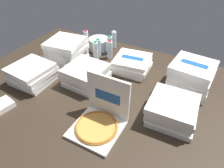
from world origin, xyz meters
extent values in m
cube|color=#2D2319|center=(0.00, 0.00, -0.01)|extent=(3.20, 2.40, 0.02)
cube|color=white|center=(0.15, -0.36, 0.01)|extent=(0.40, 0.40, 0.03)
cylinder|color=#C6893D|center=(0.15, -0.36, 0.04)|extent=(0.36, 0.36, 0.02)
torus|color=#A96324|center=(0.15, -0.36, 0.05)|extent=(0.36, 0.36, 0.02)
cube|color=white|center=(0.15, -0.16, 0.23)|extent=(0.40, 0.03, 0.40)
cube|color=#19519E|center=(0.15, -0.17, 0.23)|extent=(0.24, 0.00, 0.10)
cube|color=white|center=(0.70, 0.58, 0.03)|extent=(0.41, 0.41, 0.05)
cube|color=#19519E|center=(0.70, 0.58, 0.05)|extent=(0.26, 0.08, 0.00)
cube|color=white|center=(0.70, 0.57, 0.08)|extent=(0.40, 0.40, 0.05)
cube|color=#19519E|center=(0.70, 0.57, 0.10)|extent=(0.26, 0.07, 0.00)
cube|color=white|center=(0.70, 0.58, 0.13)|extent=(0.40, 0.40, 0.05)
cube|color=white|center=(0.71, 0.59, 0.18)|extent=(0.43, 0.43, 0.05)
cube|color=white|center=(0.70, 0.59, 0.23)|extent=(0.43, 0.43, 0.05)
cube|color=white|center=(0.70, 0.58, 0.28)|extent=(0.43, 0.43, 0.05)
cube|color=#19519E|center=(0.70, 0.58, 0.31)|extent=(0.26, 0.10, 0.00)
cube|color=white|center=(-0.75, 0.41, 0.03)|extent=(0.43, 0.43, 0.05)
cube|color=#19519E|center=(-0.75, 0.41, 0.05)|extent=(0.26, 0.09, 0.00)
cube|color=white|center=(-0.76, 0.40, 0.08)|extent=(0.43, 0.43, 0.05)
cube|color=white|center=(-0.76, 0.40, 0.13)|extent=(0.44, 0.44, 0.05)
cube|color=#19519E|center=(-0.76, 0.40, 0.15)|extent=(0.26, 0.10, 0.00)
cube|color=white|center=(-0.75, 0.40, 0.18)|extent=(0.41, 0.41, 0.05)
cube|color=white|center=(-0.75, 0.41, 0.23)|extent=(0.43, 0.43, 0.05)
cube|color=#19519E|center=(-0.75, 0.41, 0.26)|extent=(0.26, 0.09, 0.00)
cube|color=white|center=(-0.74, 0.39, 0.28)|extent=(0.44, 0.44, 0.05)
cube|color=white|center=(0.03, 0.63, 0.03)|extent=(0.41, 0.41, 0.05)
cube|color=#19519E|center=(0.03, 0.63, 0.05)|extent=(0.26, 0.08, 0.00)
cube|color=white|center=(0.04, 0.62, 0.08)|extent=(0.44, 0.44, 0.05)
cube|color=#19519E|center=(0.04, 0.62, 0.10)|extent=(0.27, 0.10, 0.00)
cube|color=white|center=(0.03, 0.64, 0.13)|extent=(0.44, 0.44, 0.05)
cube|color=#19519E|center=(0.03, 0.64, 0.15)|extent=(0.26, 0.10, 0.00)
cube|color=white|center=(0.67, 0.07, 0.03)|extent=(0.41, 0.41, 0.05)
cube|color=white|center=(0.65, 0.08, 0.08)|extent=(0.43, 0.43, 0.05)
cube|color=#19519E|center=(0.65, 0.08, 0.10)|extent=(0.26, 0.09, 0.00)
cube|color=white|center=(0.66, 0.07, 0.13)|extent=(0.43, 0.43, 0.05)
cube|color=#19519E|center=(0.66, 0.07, 0.15)|extent=(0.26, 0.09, 0.00)
cube|color=white|center=(0.65, 0.07, 0.18)|extent=(0.41, 0.41, 0.05)
cube|color=white|center=(-0.83, -0.10, 0.03)|extent=(0.40, 0.40, 0.05)
cube|color=#19519E|center=(-0.83, -0.10, 0.05)|extent=(0.26, 0.08, 0.00)
cube|color=white|center=(-0.83, -0.11, 0.08)|extent=(0.40, 0.40, 0.05)
cube|color=white|center=(-0.82, -0.10, 0.13)|extent=(0.41, 0.41, 0.05)
cube|color=white|center=(-0.83, -0.12, 0.18)|extent=(0.43, 0.43, 0.05)
cube|color=white|center=(-0.30, 0.15, 0.03)|extent=(0.42, 0.42, 0.05)
cube|color=white|center=(-0.30, 0.16, 0.08)|extent=(0.43, 0.43, 0.05)
cube|color=#19519E|center=(-0.30, 0.16, 0.10)|extent=(0.26, 0.09, 0.00)
cube|color=white|center=(-0.32, 0.15, 0.13)|extent=(0.40, 0.40, 0.05)
cube|color=white|center=(-0.30, 0.15, 0.18)|extent=(0.42, 0.42, 0.05)
cylinder|color=#B7BABF|center=(-0.58, 0.88, 0.08)|extent=(0.28, 0.28, 0.16)
cylinder|color=silver|center=(-0.33, 0.74, 0.12)|extent=(0.07, 0.07, 0.23)
cylinder|color=red|center=(-0.33, 0.74, 0.24)|extent=(0.04, 0.04, 0.02)
cylinder|color=silver|center=(-0.77, 0.86, 0.12)|extent=(0.07, 0.07, 0.23)
cylinder|color=red|center=(-0.77, 0.86, 0.24)|extent=(0.04, 0.04, 0.02)
cylinder|color=silver|center=(-0.49, 0.72, 0.12)|extent=(0.07, 0.07, 0.23)
cylinder|color=#239951|center=(-0.49, 0.72, 0.24)|extent=(0.04, 0.04, 0.02)
cylinder|color=silver|center=(-0.40, 0.85, 0.12)|extent=(0.07, 0.07, 0.23)
cylinder|color=#239951|center=(-0.40, 0.85, 0.24)|extent=(0.04, 0.04, 0.02)
cylinder|color=silver|center=(-0.42, 1.02, 0.12)|extent=(0.07, 0.07, 0.23)
cylinder|color=white|center=(-0.42, 1.02, 0.24)|extent=(0.04, 0.04, 0.02)
cylinder|color=white|center=(-0.48, 0.64, 0.12)|extent=(0.07, 0.07, 0.23)
cylinder|color=#239951|center=(-0.48, 0.64, 0.24)|extent=(0.04, 0.04, 0.02)
cube|color=white|center=(-0.78, -0.55, 0.03)|extent=(0.19, 0.19, 0.06)
camera|label=1|loc=(0.79, -1.29, 1.37)|focal=32.57mm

